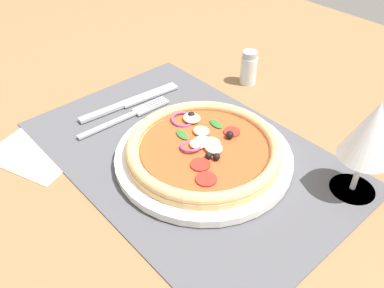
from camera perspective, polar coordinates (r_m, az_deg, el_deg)
ground_plane at (r=65.52cm, az=-0.48°, el=-2.26°), size 190.00×140.00×2.40cm
placemat at (r=64.60cm, az=-0.49°, el=-1.33°), size 51.08×33.61×0.40cm
plate at (r=62.87cm, az=1.61°, el=-1.71°), size 27.01×27.01×1.23cm
pizza at (r=61.83cm, az=1.63°, el=-0.48°), size 23.48×23.48×2.58cm
fork at (r=73.01cm, az=-8.62°, el=3.98°), size 2.38×18.04×0.44cm
knife at (r=76.50cm, az=-8.41°, el=5.82°), size 3.42×20.07×0.62cm
wine_glass at (r=57.10cm, az=23.56°, el=1.28°), size 7.20×7.20×14.90cm
napkin at (r=69.97cm, az=-20.26°, el=-0.55°), size 17.24×16.45×0.36cm
pepper_shaker at (r=81.95cm, az=7.87°, el=10.40°), size 3.20×3.20×6.70cm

